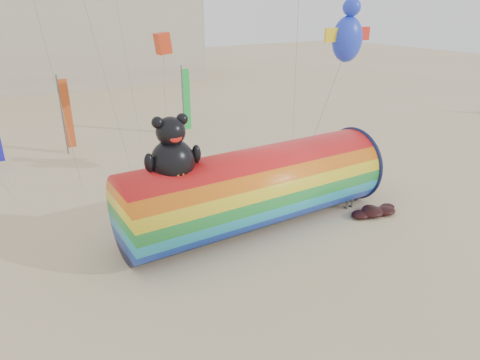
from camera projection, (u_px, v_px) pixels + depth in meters
ground at (249, 248)px, 17.52m from camera, size 160.00×160.00×0.00m
windsock_assembly at (256, 186)px, 18.81m from camera, size 12.20×3.72×5.62m
kite_handler at (350, 190)px, 20.65m from camera, size 0.71×0.50×1.87m
fabric_bundle at (374, 211)px, 20.27m from camera, size 2.62×1.35×0.41m
festival_banners at (89, 112)px, 28.24m from camera, size 13.52×0.74×5.20m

